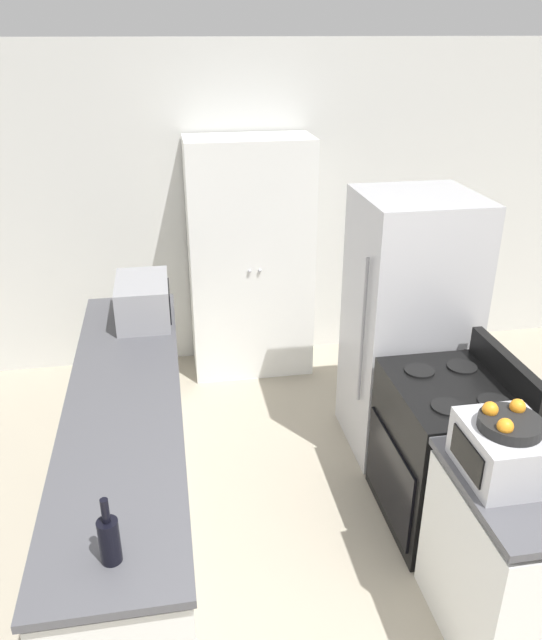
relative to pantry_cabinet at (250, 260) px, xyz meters
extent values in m
cube|color=silver|center=(-0.06, 0.29, 0.34)|extent=(7.00, 0.06, 2.60)
cube|color=silver|center=(-0.93, -1.81, -0.55)|extent=(0.58, 2.68, 0.82)
cube|color=#4C4C51|center=(-0.93, -1.81, -0.09)|extent=(0.60, 2.74, 0.04)
cube|color=silver|center=(0.81, -2.80, -0.55)|extent=(0.58, 0.73, 0.82)
cube|color=#4C4C51|center=(0.81, -2.80, -0.09)|extent=(0.60, 0.75, 0.04)
cube|color=white|center=(0.00, 0.00, 0.00)|extent=(0.97, 0.48, 1.93)
sphere|color=#B2B2B7|center=(-0.04, -0.25, 0.00)|extent=(0.03, 0.03, 0.03)
sphere|color=#B2B2B7|center=(0.04, -0.25, 0.00)|extent=(0.03, 0.03, 0.03)
cube|color=black|center=(0.83, -2.01, -0.52)|extent=(0.64, 0.78, 0.90)
cube|color=black|center=(0.51, -2.01, -0.63)|extent=(0.02, 0.69, 0.49)
cube|color=black|center=(1.12, -2.01, 0.01)|extent=(0.06, 0.75, 0.16)
cylinder|color=black|center=(0.71, -2.20, -0.06)|extent=(0.17, 0.17, 0.01)
cylinder|color=black|center=(0.71, -1.83, -0.06)|extent=(0.17, 0.17, 0.01)
cylinder|color=black|center=(0.96, -2.20, -0.06)|extent=(0.17, 0.17, 0.01)
cylinder|color=black|center=(0.96, -1.83, -0.06)|extent=(0.17, 0.17, 0.01)
cube|color=#B7B7BC|center=(0.87, -1.23, -0.09)|extent=(0.71, 0.71, 1.75)
cylinder|color=gray|center=(0.50, -1.42, 0.00)|extent=(0.02, 0.02, 0.96)
cube|color=#939399|center=(-0.83, -0.86, 0.07)|extent=(0.34, 0.52, 0.28)
cube|color=black|center=(-0.66, -0.90, 0.07)|extent=(0.01, 0.32, 0.20)
cylinder|color=black|center=(-0.92, -2.94, 0.02)|extent=(0.08, 0.08, 0.18)
cylinder|color=black|center=(-0.92, -2.94, 0.16)|extent=(0.03, 0.03, 0.10)
cube|color=#B2B2B7|center=(0.71, -2.73, 0.05)|extent=(0.34, 0.39, 0.24)
cube|color=black|center=(0.54, -2.73, 0.05)|extent=(0.01, 0.27, 0.14)
cylinder|color=black|center=(0.71, -2.74, 0.19)|extent=(0.26, 0.26, 0.05)
sphere|color=orange|center=(0.77, -2.67, 0.23)|extent=(0.07, 0.07, 0.07)
sphere|color=orange|center=(0.65, -2.67, 0.23)|extent=(0.07, 0.07, 0.07)
sphere|color=orange|center=(0.65, -2.80, 0.23)|extent=(0.07, 0.07, 0.07)
camera|label=1|loc=(-0.64, -4.70, 1.68)|focal=35.00mm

